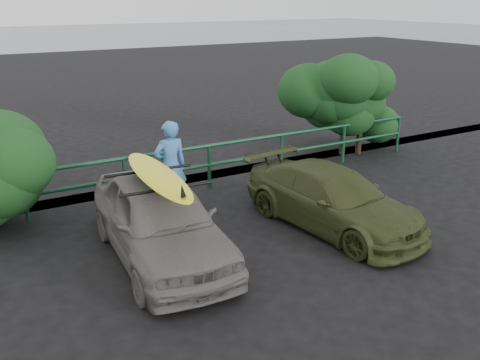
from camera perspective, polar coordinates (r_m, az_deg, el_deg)
The scene contains 8 objects.
ground at distance 8.10m, azimuth 6.88°, elevation -12.39°, with size 80.00×80.00×0.00m, color black.
guardrail at distance 11.88m, azimuth -7.60°, elevation 0.76°, with size 14.00×0.08×1.04m, color #123F26, non-canonical shape.
shrub_right at distance 14.65m, azimuth 9.89°, elevation 7.22°, with size 3.20×2.40×2.57m, color #173F18, non-canonical shape.
sedan at distance 8.98m, azimuth -8.53°, elevation -4.24°, with size 1.63×4.05×1.38m, color #655E5A.
olive_vehicle at distance 10.29m, azimuth 9.83°, elevation -1.98°, with size 1.59×3.90×1.13m, color #333B1A.
man at distance 10.94m, azimuth -7.44°, elevation 1.48°, with size 0.69×0.45×1.88m, color #3E7CBA.
roof_rack at distance 8.73m, azimuth -8.76°, elevation 0.08°, with size 1.51×1.05×0.05m, color black, non-canonical shape.
surfboard at distance 8.70m, azimuth -8.78°, elevation 0.50°, with size 0.60×2.87×0.09m, color yellow.
Camera 1 is at (-4.28, -5.45, 4.20)m, focal length 40.00 mm.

